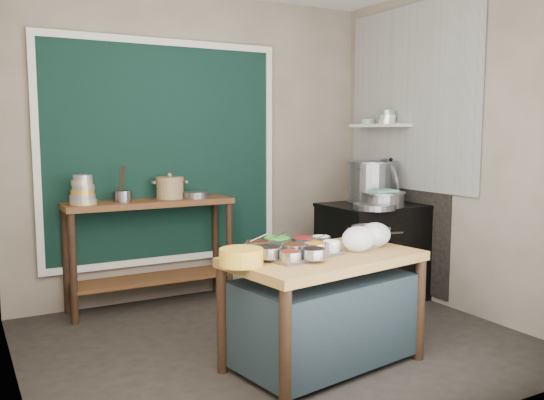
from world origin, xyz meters
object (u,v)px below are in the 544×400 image
condiment_tray (297,254)px  saucepan (369,236)px  stove_block (374,253)px  steamer (383,199)px  prep_table (324,310)px  back_counter (151,254)px  yellow_basin (241,257)px  ceramic_crock (170,189)px  utensil_cup (122,196)px  stock_pot (372,181)px

condiment_tray → saucepan: 0.63m
stove_block → steamer: size_ratio=2.22×
prep_table → saucepan: bearing=4.1°
back_counter → yellow_basin: bearing=-90.1°
stove_block → ceramic_crock: bearing=156.2°
utensil_cup → condiment_tray: bearing=-69.6°
prep_table → condiment_tray: 0.43m
back_counter → yellow_basin: size_ratio=5.52×
saucepan → stock_pot: 1.50m
back_counter → ceramic_crock: (0.20, 0.02, 0.56)m
back_counter → stock_pot: bearing=-16.1°
utensil_cup → steamer: 2.27m
stove_block → steamer: steamer is taller
utensil_cup → stock_pot: bearing=-14.4°
yellow_basin → saucepan: size_ratio=1.06×
yellow_basin → ceramic_crock: 1.88m
utensil_cup → steamer: utensil_cup is taller
stove_block → utensil_cup: 2.33m
condiment_tray → ceramic_crock: bearing=97.1°
utensil_cup → ceramic_crock: ceramic_crock is taller
ceramic_crock → steamer: ceramic_crock is taller
prep_table → steamer: 1.65m
condiment_tray → yellow_basin: size_ratio=1.94×
stove_block → ceramic_crock: ceramic_crock is taller
condiment_tray → utensil_cup: bearing=110.4°
yellow_basin → stock_pot: bearing=32.4°
prep_table → stove_block: (1.30, 1.08, 0.05)m
condiment_tray → utensil_cup: 1.90m
utensil_cup → stock_pot: size_ratio=0.32×
saucepan → yellow_basin: bearing=-156.1°
prep_table → utensil_cup: utensil_cup is taller
saucepan → steamer: (0.80, 0.82, 0.13)m
prep_table → stove_block: stove_block is taller
back_counter → stove_block: back_counter is taller
prep_table → back_counter: bearing=99.4°
stove_block → steamer: 0.55m
prep_table → steamer: size_ratio=3.08×
back_counter → saucepan: bearing=-58.7°
condiment_tray → yellow_basin: yellow_basin is taller
steamer → back_counter: bearing=154.1°
saucepan → utensil_cup: 2.14m
yellow_basin → ceramic_crock: bearing=83.8°
yellow_basin → ceramic_crock: ceramic_crock is taller
back_counter → stock_pot: stock_pot is taller
condiment_tray → stock_pot: size_ratio=1.03×
back_counter → yellow_basin: 1.86m
stove_block → utensil_cup: utensil_cup is taller
back_counter → stove_block: (1.90, -0.73, -0.05)m
yellow_basin → saucepan: bearing=6.4°
condiment_tray → stock_pot: bearing=37.5°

